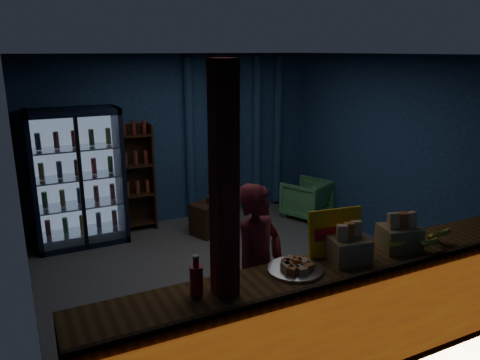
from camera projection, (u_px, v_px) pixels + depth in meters
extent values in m
plane|color=#515154|center=(239.00, 273.00, 5.74)|extent=(4.60, 4.60, 0.00)
plane|color=navy|center=(176.00, 139.00, 7.28)|extent=(4.60, 0.00, 4.60)
plane|color=navy|center=(369.00, 237.00, 3.49)|extent=(4.60, 0.00, 4.60)
plane|color=navy|center=(20.00, 198.00, 4.40)|extent=(0.00, 4.40, 4.40)
plane|color=navy|center=(390.00, 152.00, 6.37)|extent=(0.00, 4.40, 4.40)
plane|color=#472D19|center=(239.00, 54.00, 5.04)|extent=(4.60, 4.60, 0.00)
cube|color=brown|center=(338.00, 315.00, 3.97)|extent=(4.40, 0.55, 0.95)
cube|color=red|center=(361.00, 333.00, 3.72)|extent=(4.35, 0.02, 0.81)
cube|color=#391E12|center=(363.00, 275.00, 3.60)|extent=(4.40, 0.04, 0.04)
cube|color=maroon|center=(225.00, 248.00, 3.30)|extent=(0.16, 0.16, 2.60)
cube|color=black|center=(75.00, 174.00, 6.64)|extent=(1.20, 0.06, 1.90)
cube|color=black|center=(33.00, 183.00, 6.17)|extent=(0.06, 0.60, 1.90)
cube|color=black|center=(120.00, 173.00, 6.66)|extent=(0.06, 0.60, 1.90)
cube|color=black|center=(71.00, 112.00, 6.17)|extent=(1.20, 0.60, 0.08)
cube|color=black|center=(84.00, 240.00, 6.66)|extent=(1.20, 0.60, 0.08)
cube|color=#99B2D8|center=(76.00, 174.00, 6.60)|extent=(1.08, 0.02, 1.74)
cube|color=white|center=(81.00, 183.00, 6.17)|extent=(1.12, 0.02, 1.78)
cube|color=black|center=(81.00, 184.00, 6.15)|extent=(0.05, 0.05, 1.80)
cube|color=silver|center=(83.00, 231.00, 6.62)|extent=(1.08, 0.48, 0.02)
cylinder|color=red|center=(48.00, 228.00, 6.39)|extent=(0.07, 0.07, 0.22)
cylinder|color=#1C691A|center=(65.00, 225.00, 6.49)|extent=(0.07, 0.07, 0.22)
cylinder|color=#9D8718|center=(82.00, 223.00, 6.59)|extent=(0.07, 0.07, 0.22)
cylinder|color=navy|center=(99.00, 220.00, 6.68)|extent=(0.07, 0.07, 0.22)
cylinder|color=maroon|center=(114.00, 218.00, 6.78)|extent=(0.07, 0.07, 0.22)
cube|color=silver|center=(80.00, 204.00, 6.51)|extent=(1.08, 0.48, 0.02)
cylinder|color=#1C691A|center=(45.00, 200.00, 6.28)|extent=(0.07, 0.07, 0.22)
cylinder|color=#9D8718|center=(62.00, 198.00, 6.38)|extent=(0.07, 0.07, 0.22)
cylinder|color=navy|center=(80.00, 195.00, 6.48)|extent=(0.07, 0.07, 0.22)
cylinder|color=maroon|center=(96.00, 193.00, 6.57)|extent=(0.07, 0.07, 0.22)
cylinder|color=red|center=(112.00, 191.00, 6.67)|extent=(0.07, 0.07, 0.22)
cube|color=silver|center=(78.00, 177.00, 6.41)|extent=(1.08, 0.48, 0.02)
cylinder|color=#9D8718|center=(41.00, 171.00, 6.18)|extent=(0.07, 0.07, 0.22)
cylinder|color=navy|center=(59.00, 169.00, 6.27)|extent=(0.07, 0.07, 0.22)
cylinder|color=maroon|center=(77.00, 168.00, 6.37)|extent=(0.07, 0.07, 0.22)
cylinder|color=red|center=(94.00, 166.00, 6.47)|extent=(0.07, 0.07, 0.22)
cylinder|color=#1C691A|center=(110.00, 164.00, 6.56)|extent=(0.07, 0.07, 0.22)
cube|color=silver|center=(75.00, 148.00, 6.30)|extent=(1.08, 0.48, 0.02)
cylinder|color=navy|center=(38.00, 141.00, 6.07)|extent=(0.07, 0.07, 0.22)
cylinder|color=maroon|center=(56.00, 140.00, 6.17)|extent=(0.07, 0.07, 0.22)
cylinder|color=red|center=(74.00, 139.00, 6.26)|extent=(0.07, 0.07, 0.22)
cylinder|color=#1C691A|center=(91.00, 137.00, 6.36)|extent=(0.07, 0.07, 0.22)
cylinder|color=#9D8718|center=(108.00, 136.00, 6.46)|extent=(0.07, 0.07, 0.22)
cube|color=#391E12|center=(134.00, 176.00, 7.07)|extent=(0.50, 0.02, 1.60)
cube|color=#391E12|center=(121.00, 180.00, 6.86)|extent=(0.03, 0.28, 1.60)
cube|color=#391E12|center=(152.00, 177.00, 7.06)|extent=(0.03, 0.28, 1.60)
cube|color=#391E12|center=(139.00, 222.00, 7.15)|extent=(0.46, 0.26, 0.02)
cube|color=#391E12|center=(138.00, 194.00, 7.03)|extent=(0.46, 0.26, 0.02)
cube|color=#391E12|center=(136.00, 165.00, 6.91)|extent=(0.46, 0.26, 0.02)
cube|color=#391E12|center=(134.00, 135.00, 6.79)|extent=(0.46, 0.26, 0.02)
cylinder|color=navy|center=(190.00, 139.00, 7.32)|extent=(0.14, 0.14, 2.50)
cylinder|color=navy|center=(213.00, 137.00, 7.49)|extent=(0.14, 0.14, 2.50)
cylinder|color=navy|center=(236.00, 135.00, 7.66)|extent=(0.14, 0.14, 2.50)
cylinder|color=navy|center=(257.00, 133.00, 7.83)|extent=(0.14, 0.14, 2.50)
cylinder|color=navy|center=(277.00, 131.00, 8.00)|extent=(0.14, 0.14, 2.50)
cube|color=gold|center=(228.00, 108.00, 7.44)|extent=(0.36, 0.03, 0.28)
cube|color=silver|center=(229.00, 108.00, 7.42)|extent=(0.30, 0.01, 0.22)
imported|color=maroon|center=(258.00, 270.00, 4.10)|extent=(0.68, 0.58, 1.57)
imported|color=#53A661|center=(307.00, 199.00, 7.62)|extent=(0.88, 0.89, 0.62)
cube|color=#391E12|center=(210.00, 218.00, 6.93)|extent=(0.62, 0.54, 0.47)
cylinder|color=#391E12|center=(210.00, 200.00, 6.86)|extent=(0.09, 0.09, 0.09)
cube|color=yellow|center=(336.00, 232.00, 3.98)|extent=(0.51, 0.17, 0.40)
cube|color=red|center=(337.00, 233.00, 3.96)|extent=(0.42, 0.09, 0.10)
cylinder|color=red|center=(196.00, 281.00, 3.33)|extent=(0.10, 0.10, 0.22)
cylinder|color=red|center=(196.00, 261.00, 3.29)|extent=(0.04, 0.04, 0.09)
cylinder|color=white|center=(196.00, 256.00, 3.28)|extent=(0.05, 0.05, 0.02)
cylinder|color=red|center=(221.00, 281.00, 3.33)|extent=(0.10, 0.10, 0.22)
cylinder|color=red|center=(221.00, 261.00, 3.29)|extent=(0.04, 0.04, 0.09)
cylinder|color=white|center=(221.00, 256.00, 3.28)|extent=(0.05, 0.05, 0.02)
cube|color=#A48D4F|center=(349.00, 250.00, 3.87)|extent=(0.35, 0.31, 0.20)
cube|color=orange|center=(341.00, 232.00, 3.80)|extent=(0.09, 0.07, 0.13)
cube|color=#E0552A|center=(350.00, 231.00, 3.82)|extent=(0.09, 0.07, 0.13)
cube|color=orange|center=(358.00, 230.00, 3.84)|extent=(0.09, 0.07, 0.13)
cube|color=#A48D4F|center=(399.00, 238.00, 4.10)|extent=(0.38, 0.34, 0.21)
cube|color=orange|center=(392.00, 220.00, 4.04)|extent=(0.10, 0.08, 0.14)
cube|color=#E0552A|center=(401.00, 219.00, 4.05)|extent=(0.10, 0.08, 0.14)
cube|color=orange|center=(409.00, 219.00, 4.07)|extent=(0.10, 0.08, 0.14)
cylinder|color=silver|center=(295.00, 269.00, 3.72)|extent=(0.45, 0.45, 0.02)
cube|color=orange|center=(304.00, 263.00, 3.75)|extent=(0.10, 0.07, 0.05)
cube|color=#E0552A|center=(297.00, 260.00, 3.79)|extent=(0.12, 0.12, 0.05)
cube|color=orange|center=(289.00, 261.00, 3.79)|extent=(0.07, 0.10, 0.05)
cube|color=#E0552A|center=(284.00, 264.00, 3.74)|extent=(0.12, 0.12, 0.05)
cube|color=orange|center=(286.00, 267.00, 3.67)|extent=(0.10, 0.07, 0.05)
cube|color=#E0552A|center=(293.00, 270.00, 3.63)|extent=(0.12, 0.12, 0.05)
cube|color=orange|center=(301.00, 270.00, 3.63)|extent=(0.07, 0.10, 0.05)
cube|color=#E0552A|center=(306.00, 267.00, 3.68)|extent=(0.12, 0.12, 0.05)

